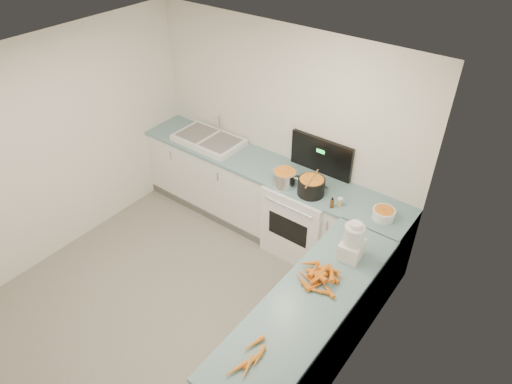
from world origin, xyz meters
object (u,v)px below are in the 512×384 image
Objects in this scene: stove at (304,216)px; spice_jar at (340,203)px; black_pot at (311,187)px; sink at (209,140)px; food_processor at (353,242)px; extract_bottle at (332,204)px; mixing_bowl at (383,214)px; steel_pot at (285,179)px.

stove is 0.72m from spice_jar.
stove is at bearing 135.64° from black_pot.
sink reaches higher than spice_jar.
food_processor reaches higher than spice_jar.
extract_bottle is 0.26× the size of food_processor.
stove is at bearing -0.62° from sink.
black_pot is 0.98m from food_processor.
sink is 8.66× the size of extract_bottle.
mixing_bowl is 0.68m from food_processor.
stove reaches higher than steel_pot.
steel_pot is at bearing -177.34° from spice_jar.
extract_bottle is at bearing 133.24° from food_processor.
steel_pot is (-0.18, -0.17, 0.54)m from stove.
steel_pot is 3.28× the size of spice_jar.
mixing_bowl is 0.45m from spice_jar.
spice_jar is at bearing -169.00° from mixing_bowl.
steel_pot reaches higher than mixing_bowl.
spice_jar is 0.74m from food_processor.
sink is 10.77× the size of spice_jar.
sink is at bearing 175.44° from spice_jar.
steel_pot reaches higher than extract_bottle.
extract_bottle is at bearing -25.75° from stove.
extract_bottle is (0.61, -0.04, -0.03)m from steel_pot.
food_processor is (0.78, -0.59, 0.08)m from black_pot.
black_pot is at bearing 5.45° from steel_pot.
black_pot is (0.32, 0.03, 0.01)m from steel_pot.
steel_pot reaches higher than spice_jar.
black_pot is (0.14, -0.14, 0.55)m from stove.
extract_bottle reaches higher than spice_jar.
mixing_bowl is at bearing -3.28° from stove.
black_pot reaches higher than extract_bottle.
stove reaches higher than mixing_bowl.
stove is 0.58m from black_pot.
sink is at bearing 178.34° from mixing_bowl.
sink reaches higher than extract_bottle.
stove is 0.59m from steel_pot.
stove is 6.10× the size of mixing_bowl.
food_processor reaches higher than steel_pot.
mixing_bowl is (1.10, 0.12, -0.02)m from steel_pot.
sink reaches higher than mixing_bowl.
spice_jar is (-0.44, -0.09, -0.01)m from mixing_bowl.
stove is at bearing 176.72° from mixing_bowl.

